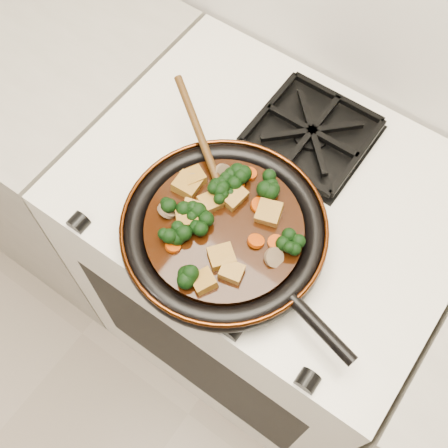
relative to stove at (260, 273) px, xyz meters
The scene contains 36 objects.
stove is the anchor object (origin of this frame).
burner_grate_front 0.48m from the stove, 90.00° to the right, with size 0.23×0.23×0.03m, color black, non-canonical shape.
burner_grate_back 0.48m from the stove, 90.00° to the left, with size 0.23×0.23×0.03m, color black, non-canonical shape.
skillet 0.52m from the stove, 92.36° to the right, with size 0.49×0.37×0.05m.
braising_sauce 0.52m from the stove, 93.07° to the right, with size 0.28×0.28×0.02m, color black.
tofu_cube_0 0.55m from the stove, 111.05° to the right, with size 0.04×0.04×0.02m, color olive.
tofu_cube_1 0.53m from the stove, 63.90° to the right, with size 0.04×0.04×0.02m, color olive.
tofu_cube_2 0.54m from the stove, 130.93° to the right, with size 0.04×0.04×0.02m, color olive.
tofu_cube_3 0.56m from the stove, 76.17° to the right, with size 0.04×0.03×0.02m, color olive.
tofu_cube_4 0.53m from the stove, 108.37° to the right, with size 0.04×0.05×0.02m, color olive.
tofu_cube_5 0.56m from the stove, 83.32° to the right, with size 0.04×0.04×0.02m, color olive.
tofu_cube_6 0.54m from the stove, 136.03° to the right, with size 0.04×0.04×0.02m, color olive.
tofu_cube_7 0.54m from the stove, 112.53° to the right, with size 0.04×0.03×0.02m, color olive.
tofu_cube_8 0.55m from the stove, 111.69° to the right, with size 0.04×0.04×0.02m, color olive.
tofu_cube_9 0.58m from the stove, 84.37° to the right, with size 0.04×0.03×0.02m, color olive.
broccoli_floret_0 0.57m from the stove, 106.85° to the right, with size 0.06×0.06×0.05m, color black, non-canonical shape.
broccoli_floret_1 0.55m from the stove, 112.39° to the right, with size 0.06×0.06×0.05m, color black, non-canonical shape.
broccoli_floret_2 0.52m from the stove, 68.13° to the right, with size 0.06×0.06×0.05m, color black, non-canonical shape.
broccoli_floret_3 0.53m from the stove, 128.55° to the right, with size 0.06×0.06×0.05m, color black, non-canonical shape.
broccoli_floret_4 0.55m from the stove, 101.45° to the right, with size 0.06×0.06×0.05m, color black, non-canonical shape.
broccoli_floret_5 0.54m from the stove, 114.92° to the right, with size 0.06×0.06×0.06m, color black, non-canonical shape.
broccoli_floret_6 0.58m from the stove, 89.69° to the right, with size 0.06×0.06×0.05m, color black, non-canonical shape.
broccoli_floret_7 0.56m from the stove, 122.52° to the right, with size 0.05×0.05×0.05m, color black, non-canonical shape.
broccoli_floret_8 0.55m from the stove, 48.62° to the right, with size 0.06×0.06×0.05m, color black, non-canonical shape.
broccoli_floret_9 0.53m from the stove, 118.30° to the right, with size 0.06×0.06×0.05m, color black, non-canonical shape.
carrot_coin_0 0.57m from the stove, 103.59° to the right, with size 0.03×0.03×0.01m, color #A93704.
carrot_coin_1 0.52m from the stove, 117.78° to the right, with size 0.03×0.03×0.01m, color #A93704.
carrot_coin_2 0.54m from the stove, 56.87° to the right, with size 0.03×0.03×0.01m, color #A93704.
carrot_coin_3 0.52m from the stove, 76.89° to the right, with size 0.03×0.03×0.01m, color #A93704.
carrot_coin_4 0.52m from the stove, 130.50° to the right, with size 0.03×0.03×0.01m, color #A93704.
carrot_coin_5 0.54m from the stove, 69.47° to the right, with size 0.03×0.03×0.01m, color #A93704.
mushroom_slice_0 0.54m from the stove, 132.89° to the right, with size 0.03×0.03×0.01m, color brown.
mushroom_slice_1 0.55m from the stove, 57.73° to the right, with size 0.03×0.03×0.01m, color brown.
mushroom_slice_2 0.56m from the stove, 119.82° to the right, with size 0.04×0.04×0.01m, color brown.
mushroom_slice_3 0.53m from the stove, 136.17° to the right, with size 0.04×0.04×0.01m, color brown.
wooden_spoon 0.54m from the stove, 149.28° to the right, with size 0.14×0.11×0.24m.
Camera 1 is at (0.25, 1.18, 1.83)m, focal length 45.00 mm.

